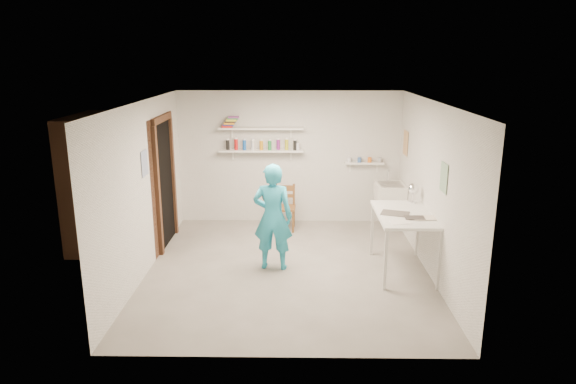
{
  "coord_description": "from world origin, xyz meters",
  "views": [
    {
      "loc": [
        0.11,
        -6.89,
        3.0
      ],
      "look_at": [
        0.0,
        0.4,
        1.05
      ],
      "focal_mm": 32.0,
      "sensor_mm": 36.0,
      "label": 1
    }
  ],
  "objects_px": {
    "belfast_sink": "(390,192)",
    "wooden_chair": "(284,208)",
    "work_table": "(403,242)",
    "desk_lamp": "(413,188)",
    "man": "(273,217)",
    "wall_clock": "(272,195)"
  },
  "relations": [
    {
      "from": "belfast_sink",
      "to": "wooden_chair",
      "type": "relative_size",
      "value": 0.74
    },
    {
      "from": "belfast_sink",
      "to": "desk_lamp",
      "type": "xyz_separation_m",
      "value": [
        0.11,
        -1.22,
        0.39
      ]
    },
    {
      "from": "man",
      "to": "wall_clock",
      "type": "height_order",
      "value": "man"
    },
    {
      "from": "work_table",
      "to": "desk_lamp",
      "type": "height_order",
      "value": "desk_lamp"
    },
    {
      "from": "desk_lamp",
      "to": "belfast_sink",
      "type": "bearing_deg",
      "value": 94.93
    },
    {
      "from": "belfast_sink",
      "to": "work_table",
      "type": "distance_m",
      "value": 1.77
    },
    {
      "from": "wall_clock",
      "to": "work_table",
      "type": "relative_size",
      "value": 0.21
    },
    {
      "from": "belfast_sink",
      "to": "wooden_chair",
      "type": "height_order",
      "value": "belfast_sink"
    },
    {
      "from": "wall_clock",
      "to": "desk_lamp",
      "type": "bearing_deg",
      "value": 11.98
    },
    {
      "from": "wooden_chair",
      "to": "work_table",
      "type": "relative_size",
      "value": 0.62
    },
    {
      "from": "man",
      "to": "wall_clock",
      "type": "distance_m",
      "value": 0.34
    },
    {
      "from": "belfast_sink",
      "to": "wall_clock",
      "type": "distance_m",
      "value": 2.47
    },
    {
      "from": "belfast_sink",
      "to": "work_table",
      "type": "relative_size",
      "value": 0.46
    },
    {
      "from": "wall_clock",
      "to": "desk_lamp",
      "type": "height_order",
      "value": "wall_clock"
    },
    {
      "from": "belfast_sink",
      "to": "wall_clock",
      "type": "xyz_separation_m",
      "value": [
        -1.98,
        -1.43,
        0.33
      ]
    },
    {
      "from": "man",
      "to": "work_table",
      "type": "relative_size",
      "value": 1.19
    },
    {
      "from": "wooden_chair",
      "to": "wall_clock",
      "type": "bearing_deg",
      "value": -93.96
    },
    {
      "from": "belfast_sink",
      "to": "man",
      "type": "distance_m",
      "value": 2.56
    },
    {
      "from": "belfast_sink",
      "to": "wall_clock",
      "type": "relative_size",
      "value": 2.15
    },
    {
      "from": "belfast_sink",
      "to": "desk_lamp",
      "type": "bearing_deg",
      "value": -85.07
    },
    {
      "from": "belfast_sink",
      "to": "desk_lamp",
      "type": "height_order",
      "value": "desk_lamp"
    },
    {
      "from": "work_table",
      "to": "belfast_sink",
      "type": "bearing_deg",
      "value": 86.39
    }
  ]
}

